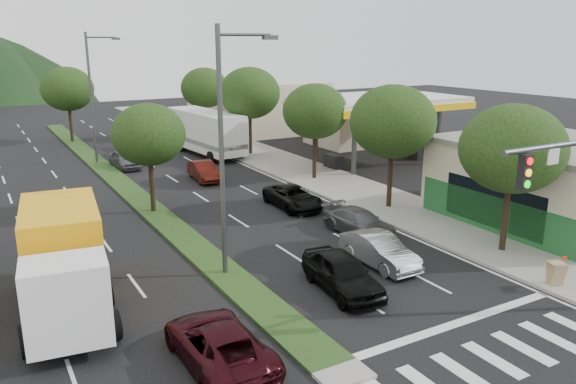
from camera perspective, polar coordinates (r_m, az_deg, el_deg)
ground at (r=17.44m, az=4.75°, el=-17.50°), size 160.00×160.00×0.00m
sidewalk_right at (r=43.54m, az=-0.30°, el=2.82°), size 5.00×90.00×0.15m
median at (r=41.94m, az=-17.44°, el=1.61°), size 1.60×56.00×0.12m
storefront_right at (r=32.86m, az=25.22°, el=0.69°), size 9.00×10.00×4.00m
gas_canopy at (r=43.97m, az=9.14°, el=8.79°), size 12.20×8.20×5.25m
bldg_right_far at (r=62.97m, az=-3.34°, el=8.96°), size 10.00×16.00×5.20m
tree_r_a at (r=26.39m, az=21.84°, el=4.09°), size 4.60×4.60×6.63m
tree_r_b at (r=31.85m, az=10.59°, el=7.05°), size 4.80×4.80×6.94m
tree_r_c at (r=38.28m, az=2.76°, el=8.18°), size 4.40×4.40×6.48m
tree_r_d at (r=46.92m, az=-3.91°, el=9.99°), size 5.00×5.00×7.17m
tree_r_e at (r=56.07m, az=-8.48°, el=10.41°), size 4.60×4.60×6.71m
tree_med_near at (r=31.57m, az=-13.97°, el=5.67°), size 4.00×4.00×6.02m
tree_med_far at (r=56.81m, az=-21.51°, el=9.71°), size 4.80×4.80×6.94m
streetlight_near at (r=22.14m, az=-6.32°, el=5.15°), size 2.60×0.25×10.00m
streetlight_mid at (r=45.99m, az=-19.15°, el=9.60°), size 2.60×0.25×10.00m
sedan_silver at (r=24.52m, az=9.29°, el=-5.88°), size 1.44×4.10×1.35m
suv_maroon at (r=17.44m, az=-7.09°, el=-15.00°), size 2.24×4.84×1.34m
car_queue_a at (r=21.90m, az=5.52°, el=-8.17°), size 2.24×4.57×1.50m
car_queue_b at (r=28.26m, az=7.27°, el=-3.05°), size 2.21×4.45×1.24m
car_queue_c at (r=39.23m, az=-8.56°, el=2.12°), size 1.70×4.04×1.30m
car_queue_d at (r=32.43m, az=0.52°, el=-0.52°), size 2.22×4.58×1.26m
car_queue_e at (r=44.28m, az=-16.26°, el=3.18°), size 1.84×3.97×1.32m
box_truck at (r=21.48m, az=-21.77°, el=-6.88°), size 3.63×7.71×3.67m
motorhome at (r=48.03m, az=-8.40°, el=6.09°), size 3.74×9.70×3.64m
a_frame_sign at (r=24.35m, az=25.58°, el=-7.30°), size 0.75×0.80×1.27m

